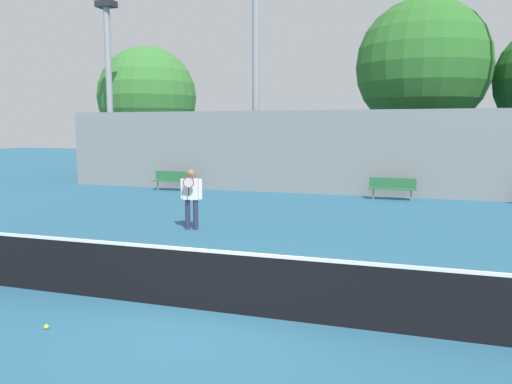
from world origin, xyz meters
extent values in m
plane|color=#285B7A|center=(0.00, 0.00, 0.00)|extent=(100.00, 100.00, 0.00)
cube|color=black|center=(0.00, 0.00, 0.47)|extent=(12.23, 0.03, 0.93)
cube|color=white|center=(0.00, 0.00, 0.96)|extent=(12.23, 0.04, 0.05)
cylinder|color=#282D47|center=(-3.12, 5.62, 0.42)|extent=(0.14, 0.14, 0.84)
cylinder|color=#282D47|center=(-2.90, 5.66, 0.42)|extent=(0.14, 0.14, 0.84)
cube|color=white|center=(-3.01, 5.64, 1.13)|extent=(0.45, 0.27, 0.58)
cylinder|color=white|center=(-3.26, 5.59, 1.14)|extent=(0.10, 0.10, 0.56)
cylinder|color=white|center=(-2.76, 5.69, 1.14)|extent=(0.10, 0.10, 0.56)
sphere|color=#8E6647|center=(-3.01, 5.64, 1.57)|extent=(0.23, 0.23, 0.23)
cylinder|color=black|center=(-2.96, 5.37, 1.10)|extent=(0.03, 0.03, 0.22)
torus|color=red|center=(-2.96, 5.37, 1.35)|extent=(0.31, 0.08, 0.31)
cylinder|color=silver|center=(-2.96, 5.37, 1.35)|extent=(0.26, 0.05, 0.27)
cube|color=#28663D|center=(2.07, 13.24, 0.44)|extent=(1.80, 0.40, 0.04)
cylinder|color=gray|center=(1.34, 13.24, 0.21)|extent=(0.06, 0.06, 0.42)
cylinder|color=gray|center=(2.79, 13.24, 0.21)|extent=(0.06, 0.06, 0.42)
cube|color=#28663D|center=(2.07, 13.42, 0.66)|extent=(1.80, 0.04, 0.40)
cube|color=#28663D|center=(-7.52, 13.24, 0.44)|extent=(1.83, 0.40, 0.04)
cylinder|color=gray|center=(-8.25, 13.24, 0.21)|extent=(0.06, 0.06, 0.42)
cylinder|color=gray|center=(-6.79, 13.24, 0.21)|extent=(0.06, 0.06, 0.42)
cube|color=#28663D|center=(-7.52, 13.42, 0.66)|extent=(1.83, 0.04, 0.40)
cylinder|color=#939399|center=(-4.13, 15.03, 5.05)|extent=(0.31, 0.31, 10.10)
cylinder|color=#939399|center=(-11.38, 14.36, 4.25)|extent=(0.30, 0.30, 8.49)
cube|color=#232326|center=(-11.38, 14.36, 8.63)|extent=(0.90, 0.60, 0.28)
sphere|color=#D1E038|center=(-2.00, -1.36, 0.03)|extent=(0.07, 0.07, 0.07)
cube|color=gray|center=(0.00, 14.10, 1.78)|extent=(26.45, 0.06, 3.56)
cylinder|color=brown|center=(-12.04, 19.10, 1.17)|extent=(0.52, 0.52, 2.34)
sphere|color=#387A33|center=(-12.04, 19.10, 4.60)|extent=(5.66, 5.66, 5.66)
cylinder|color=brown|center=(3.05, 18.17, 1.60)|extent=(0.32, 0.32, 3.20)
sphere|color=#2D6B28|center=(3.05, 18.17, 5.68)|extent=(6.18, 6.18, 6.18)
camera|label=1|loc=(2.89, -6.89, 2.84)|focal=35.00mm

